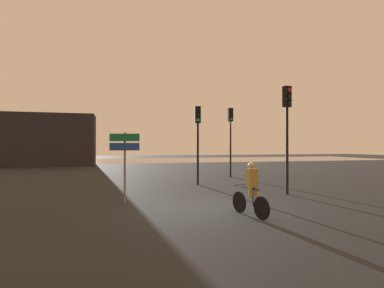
% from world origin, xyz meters
% --- Properties ---
extents(ground_plane, '(120.00, 120.00, 0.00)m').
position_xyz_m(ground_plane, '(0.00, 0.00, 0.00)').
color(ground_plane, black).
extents(water_strip, '(80.00, 16.00, 0.01)m').
position_xyz_m(water_strip, '(0.00, 35.50, 0.00)').
color(water_strip, gray).
rests_on(water_strip, ground).
extents(distant_building, '(12.39, 4.00, 5.54)m').
position_xyz_m(distant_building, '(-11.54, 25.50, 2.77)').
color(distant_building, black).
rests_on(distant_building, ground).
extents(traffic_light_near_right, '(0.37, 0.39, 4.68)m').
position_xyz_m(traffic_light_near_right, '(3.96, 1.96, 3.24)').
color(traffic_light_near_right, black).
rests_on(traffic_light_near_right, ground).
extents(traffic_light_far_right, '(0.33, 0.35, 4.68)m').
position_xyz_m(traffic_light_far_right, '(4.36, 9.45, 3.24)').
color(traffic_light_far_right, black).
rests_on(traffic_light_far_right, ground).
extents(traffic_light_center, '(0.37, 0.38, 4.26)m').
position_xyz_m(traffic_light_center, '(1.12, 6.14, 2.97)').
color(traffic_light_center, black).
rests_on(traffic_light_center, ground).
extents(direction_sign_post, '(1.07, 0.30, 2.60)m').
position_xyz_m(direction_sign_post, '(-2.91, 1.80, 1.79)').
color(direction_sign_post, slate).
rests_on(direction_sign_post, ground).
extents(cyclist, '(0.54, 1.68, 1.62)m').
position_xyz_m(cyclist, '(0.66, -1.35, 0.82)').
color(cyclist, black).
rests_on(cyclist, ground).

